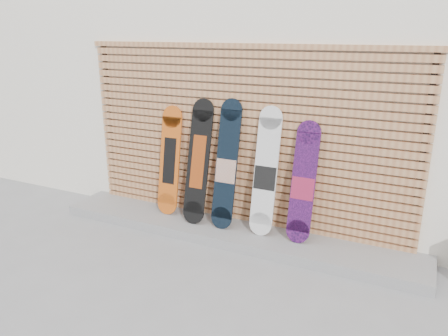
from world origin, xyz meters
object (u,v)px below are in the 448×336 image
at_px(snowboard_1, 198,162).
at_px(snowboard_4, 303,183).
at_px(snowboard_3, 266,173).
at_px(snowboard_2, 226,165).
at_px(snowboard_0, 170,161).

height_order(snowboard_1, snowboard_4, snowboard_1).
xyz_separation_m(snowboard_3, snowboard_4, (0.45, 0.00, -0.06)).
xyz_separation_m(snowboard_1, snowboard_2, (0.38, 0.01, 0.00)).
height_order(snowboard_1, snowboard_2, snowboard_2).
distance_m(snowboard_0, snowboard_1, 0.46).
distance_m(snowboard_3, snowboard_4, 0.46).
bearing_deg(snowboard_1, snowboard_3, 1.93).
height_order(snowboard_0, snowboard_4, snowboard_0).
distance_m(snowboard_0, snowboard_4, 1.78).
height_order(snowboard_3, snowboard_4, snowboard_3).
xyz_separation_m(snowboard_0, snowboard_3, (1.33, -0.03, 0.04)).
bearing_deg(snowboard_4, snowboard_0, 179.21).
bearing_deg(snowboard_1, snowboard_4, 1.35).
bearing_deg(snowboard_0, snowboard_1, -7.01).
relative_size(snowboard_2, snowboard_4, 1.13).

